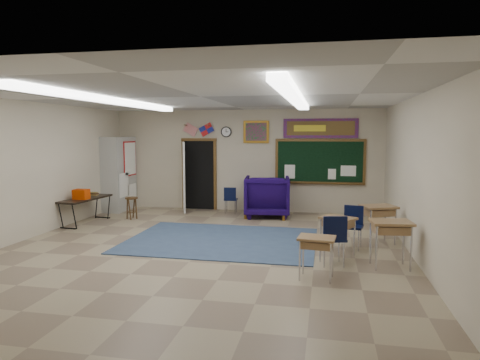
% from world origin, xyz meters
% --- Properties ---
extents(floor, '(9.00, 9.00, 0.00)m').
position_xyz_m(floor, '(0.00, 0.00, 0.00)').
color(floor, gray).
rests_on(floor, ground).
extents(back_wall, '(8.00, 0.04, 3.00)m').
position_xyz_m(back_wall, '(0.00, 4.50, 1.50)').
color(back_wall, beige).
rests_on(back_wall, floor).
extents(front_wall, '(8.00, 0.04, 3.00)m').
position_xyz_m(front_wall, '(0.00, -4.50, 1.50)').
color(front_wall, beige).
rests_on(front_wall, floor).
extents(left_wall, '(0.04, 9.00, 3.00)m').
position_xyz_m(left_wall, '(-4.00, 0.00, 1.50)').
color(left_wall, beige).
rests_on(left_wall, floor).
extents(right_wall, '(0.04, 9.00, 3.00)m').
position_xyz_m(right_wall, '(4.00, 0.00, 1.50)').
color(right_wall, beige).
rests_on(right_wall, floor).
extents(ceiling, '(8.00, 9.00, 0.04)m').
position_xyz_m(ceiling, '(0.00, 0.00, 3.00)').
color(ceiling, white).
rests_on(ceiling, back_wall).
extents(area_rug, '(4.00, 3.00, 0.02)m').
position_xyz_m(area_rug, '(0.20, 0.80, 0.01)').
color(area_rug, '#364B67').
rests_on(area_rug, floor).
extents(fluorescent_strips, '(3.86, 6.00, 0.10)m').
position_xyz_m(fluorescent_strips, '(0.00, 0.00, 2.94)').
color(fluorescent_strips, white).
rests_on(fluorescent_strips, ceiling).
extents(doorway, '(1.10, 0.89, 2.16)m').
position_xyz_m(doorway, '(-1.50, 4.35, 1.06)').
color(doorway, black).
rests_on(doorway, back_wall).
extents(chalkboard, '(2.55, 0.14, 1.30)m').
position_xyz_m(chalkboard, '(2.20, 4.46, 1.46)').
color(chalkboard, brown).
rests_on(chalkboard, back_wall).
extents(bulletin_board, '(2.10, 0.05, 0.55)m').
position_xyz_m(bulletin_board, '(2.20, 4.47, 2.45)').
color(bulletin_board, '#A90E1C').
rests_on(bulletin_board, back_wall).
extents(framed_art_print, '(0.75, 0.05, 0.65)m').
position_xyz_m(framed_art_print, '(0.35, 4.47, 2.35)').
color(framed_art_print, '#96661D').
rests_on(framed_art_print, back_wall).
extents(wall_clock, '(0.32, 0.05, 0.32)m').
position_xyz_m(wall_clock, '(-0.55, 4.47, 2.35)').
color(wall_clock, black).
rests_on(wall_clock, back_wall).
extents(wall_flags, '(1.16, 0.06, 0.70)m').
position_xyz_m(wall_flags, '(-1.40, 4.44, 2.48)').
color(wall_flags, red).
rests_on(wall_flags, back_wall).
extents(storage_cabinet, '(0.59, 1.25, 2.20)m').
position_xyz_m(storage_cabinet, '(-3.71, 3.85, 1.10)').
color(storage_cabinet, '#A1A29D').
rests_on(storage_cabinet, floor).
extents(wingback_armchair, '(1.35, 1.38, 1.13)m').
position_xyz_m(wingback_armchair, '(0.79, 3.70, 0.57)').
color(wingback_armchair, '#120536').
rests_on(wingback_armchair, floor).
extents(student_chair_reading, '(0.41, 0.41, 0.77)m').
position_xyz_m(student_chair_reading, '(-0.31, 3.98, 0.38)').
color(student_chair_reading, black).
rests_on(student_chair_reading, floor).
extents(student_chair_desk_a, '(0.54, 0.54, 0.90)m').
position_xyz_m(student_chair_desk_a, '(2.51, -0.48, 0.45)').
color(student_chair_desk_a, black).
rests_on(student_chair_desk_a, floor).
extents(student_chair_desk_b, '(0.50, 0.50, 0.85)m').
position_xyz_m(student_chair_desk_b, '(2.91, 0.69, 0.42)').
color(student_chair_desk_b, black).
rests_on(student_chair_desk_b, floor).
extents(student_desk_front_left, '(0.76, 0.71, 0.73)m').
position_xyz_m(student_desk_front_left, '(2.62, 0.18, 0.41)').
color(student_desk_front_left, olive).
rests_on(student_desk_front_left, floor).
extents(student_desk_front_right, '(0.81, 0.72, 0.80)m').
position_xyz_m(student_desk_front_right, '(3.47, 1.21, 0.45)').
color(student_desk_front_right, olive).
rests_on(student_desk_front_right, floor).
extents(student_desk_back_left, '(0.61, 0.48, 0.68)m').
position_xyz_m(student_desk_back_left, '(2.26, -1.29, 0.38)').
color(student_desk_back_left, olive).
rests_on(student_desk_back_left, floor).
extents(student_desk_back_right, '(0.74, 0.59, 0.81)m').
position_xyz_m(student_desk_back_right, '(3.49, -0.44, 0.45)').
color(student_desk_back_right, olive).
rests_on(student_desk_back_right, floor).
extents(folding_table, '(0.68, 1.64, 0.91)m').
position_xyz_m(folding_table, '(-3.65, 1.86, 0.36)').
color(folding_table, black).
rests_on(folding_table, floor).
extents(wooden_stool, '(0.33, 0.33, 0.59)m').
position_xyz_m(wooden_stool, '(-2.75, 2.62, 0.31)').
color(wooden_stool, '#4F3317').
rests_on(wooden_stool, floor).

